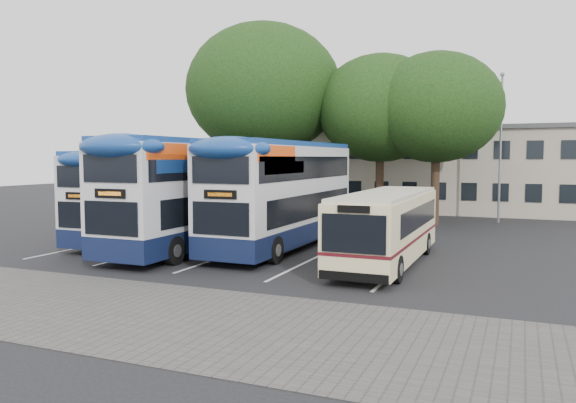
# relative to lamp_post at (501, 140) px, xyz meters

# --- Properties ---
(ground) EXTENTS (120.00, 120.00, 0.00)m
(ground) POSITION_rel_lamp_post_xyz_m (-6.00, -19.97, -5.08)
(ground) COLOR black
(ground) RESTS_ON ground
(paving_strip) EXTENTS (40.00, 6.00, 0.01)m
(paving_strip) POSITION_rel_lamp_post_xyz_m (-8.00, -24.97, -5.08)
(paving_strip) COLOR #595654
(paving_strip) RESTS_ON ground
(bay_lines) EXTENTS (14.12, 11.00, 0.01)m
(bay_lines) POSITION_rel_lamp_post_xyz_m (-9.75, -14.97, -5.08)
(bay_lines) COLOR silver
(bay_lines) RESTS_ON ground
(depot_building) EXTENTS (32.40, 8.40, 6.20)m
(depot_building) POSITION_rel_lamp_post_xyz_m (-6.00, 7.02, -1.93)
(depot_building) COLOR #B2A48F
(depot_building) RESTS_ON ground
(lamp_post) EXTENTS (0.25, 1.05, 9.06)m
(lamp_post) POSITION_rel_lamp_post_xyz_m (0.00, 0.00, 0.00)
(lamp_post) COLOR gray
(lamp_post) RESTS_ON ground
(tree_left) EXTENTS (10.11, 10.11, 12.71)m
(tree_left) POSITION_rel_lamp_post_xyz_m (-14.48, -3.00, 3.32)
(tree_left) COLOR black
(tree_left) RESTS_ON ground
(tree_mid) EXTENTS (7.81, 7.81, 10.36)m
(tree_mid) POSITION_rel_lamp_post_xyz_m (-6.93, -2.10, 1.94)
(tree_mid) COLOR black
(tree_mid) RESTS_ON ground
(tree_right) EXTENTS (7.58, 7.58, 10.14)m
(tree_right) POSITION_rel_lamp_post_xyz_m (-3.45, -2.71, 1.82)
(tree_right) COLOR black
(tree_right) RESTS_ON ground
(bus_dd_left) EXTENTS (2.48, 10.23, 4.26)m
(bus_dd_left) POSITION_rel_lamp_post_xyz_m (-15.12, -14.05, -2.74)
(bus_dd_left) COLOR #0F1839
(bus_dd_left) RESTS_ON ground
(bus_dd_mid) EXTENTS (2.77, 11.43, 4.77)m
(bus_dd_mid) POSITION_rel_lamp_post_xyz_m (-11.85, -15.36, -2.46)
(bus_dd_mid) COLOR #0F1839
(bus_dd_mid) RESTS_ON ground
(bus_dd_right) EXTENTS (2.73, 11.24, 4.69)m
(bus_dd_right) POSITION_rel_lamp_post_xyz_m (-8.44, -13.81, -2.50)
(bus_dd_right) COLOR #0F1839
(bus_dd_right) RESTS_ON ground
(bus_single) EXTENTS (2.32, 9.11, 2.71)m
(bus_single) POSITION_rel_lamp_post_xyz_m (-3.34, -15.82, -3.55)
(bus_single) COLOR beige
(bus_single) RESTS_ON ground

